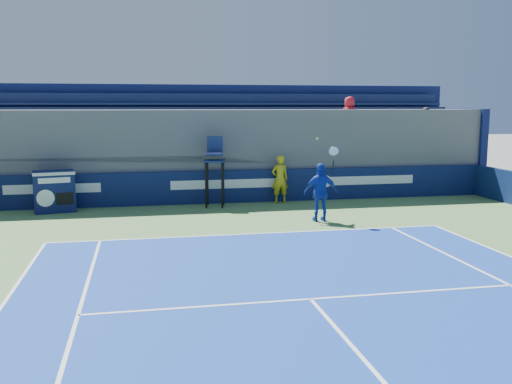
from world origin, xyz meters
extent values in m
imported|color=gold|center=(1.94, 16.75, 0.88)|extent=(0.67, 0.47, 1.74)
cube|color=white|center=(0.00, 11.88, 0.02)|extent=(10.97, 0.07, 0.00)
cube|color=white|center=(0.00, 6.40, 0.02)|extent=(8.23, 0.07, 0.00)
cube|color=#0C1644|center=(0.00, 17.10, 0.60)|extent=(20.40, 0.20, 1.20)
cube|color=white|center=(-6.00, 17.00, 0.72)|extent=(3.20, 0.01, 0.32)
cube|color=white|center=(0.00, 17.00, 0.72)|extent=(4.00, 0.01, 0.32)
cube|color=white|center=(5.50, 17.00, 0.72)|extent=(3.60, 0.01, 0.32)
cylinder|color=white|center=(3.80, 16.99, 0.72)|extent=(0.44, 0.01, 0.44)
cube|color=#0E1647|center=(-5.86, 16.44, 0.70)|extent=(1.41, 0.95, 1.40)
cube|color=silver|center=(-5.86, 16.44, 1.33)|extent=(1.44, 0.97, 0.10)
cylinder|color=white|center=(-6.09, 16.03, 0.55)|extent=(0.55, 0.13, 0.56)
cube|color=black|center=(-5.50, 16.15, 0.50)|extent=(0.54, 0.13, 0.40)
cube|color=white|center=(-5.79, 16.09, 1.12)|extent=(0.98, 0.21, 0.18)
cylinder|color=black|center=(-0.82, 16.18, 0.80)|extent=(0.08, 0.08, 1.60)
cylinder|color=black|center=(-0.27, 16.06, 0.80)|extent=(0.08, 0.08, 1.60)
cylinder|color=black|center=(-0.71, 16.73, 0.80)|extent=(0.08, 0.08, 1.60)
cylinder|color=black|center=(-0.16, 16.61, 0.80)|extent=(0.08, 0.08, 1.60)
cube|color=#0F1E4F|center=(-0.49, 16.39, 1.63)|extent=(0.83, 0.83, 0.06)
cube|color=#151F51|center=(-0.51, 16.30, 1.88)|extent=(0.63, 0.55, 0.08)
cube|color=navy|center=(-0.44, 16.65, 2.18)|extent=(0.55, 0.17, 0.60)
imported|color=#1332A1|center=(2.37, 13.21, 0.91)|extent=(1.07, 0.48, 1.79)
cylinder|color=black|center=(2.71, 13.12, 1.70)|extent=(0.05, 0.16, 0.39)
torus|color=silver|center=(2.70, 13.05, 2.18)|extent=(0.31, 0.15, 0.29)
cylinder|color=silver|center=(2.70, 13.05, 2.18)|extent=(0.26, 0.11, 0.24)
sphere|color=#C9DC31|center=(2.21, 13.13, 2.55)|extent=(0.07, 0.07, 0.07)
cube|color=#56565B|center=(0.00, 19.00, 1.69)|extent=(20.40, 3.60, 3.38)
cube|color=#56565B|center=(0.00, 17.65, 1.48)|extent=(20.40, 0.90, 0.55)
cube|color=#111F43|center=(0.00, 17.55, 1.95)|extent=(20.00, 0.45, 0.08)
cube|color=#111F43|center=(0.00, 17.80, 2.15)|extent=(20.00, 0.06, 0.45)
cube|color=#56565B|center=(0.00, 18.55, 2.02)|extent=(20.40, 0.90, 0.55)
cube|color=#111F43|center=(0.00, 18.45, 2.50)|extent=(20.00, 0.45, 0.08)
cube|color=#111F43|center=(0.00, 18.70, 2.70)|extent=(20.00, 0.06, 0.45)
cube|color=#56565B|center=(0.00, 19.45, 2.58)|extent=(20.40, 0.90, 0.55)
cube|color=#111F43|center=(0.00, 19.35, 3.05)|extent=(20.00, 0.45, 0.08)
cube|color=#111F43|center=(0.00, 19.60, 3.25)|extent=(20.00, 0.06, 0.45)
cube|color=#56565B|center=(0.00, 20.35, 3.13)|extent=(20.40, 0.90, 0.55)
cube|color=#111F43|center=(0.00, 20.25, 3.60)|extent=(20.00, 0.45, 0.08)
cube|color=#111F43|center=(0.00, 20.50, 3.80)|extent=(20.00, 0.06, 0.45)
cube|color=#0C1647|center=(0.00, 20.95, 2.20)|extent=(20.80, 0.30, 4.40)
cube|color=#0C1647|center=(10.35, 19.00, 1.70)|extent=(0.30, 3.90, 3.40)
imported|color=gold|center=(-6.55, 17.60, 2.57)|extent=(0.89, 0.76, 1.61)
imported|color=#B11920|center=(5.21, 18.50, 3.11)|extent=(0.80, 0.56, 1.58)
imported|color=black|center=(8.02, 17.60, 2.62)|extent=(0.69, 0.53, 1.71)
camera|label=1|loc=(-2.97, -3.26, 3.55)|focal=40.00mm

